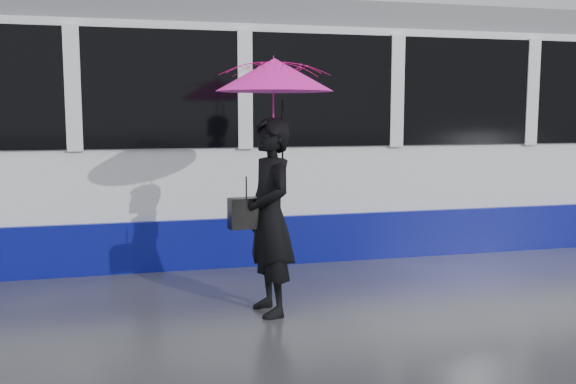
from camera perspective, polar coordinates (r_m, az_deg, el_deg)
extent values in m
plane|color=#27272B|center=(7.11, 3.21, -8.64)|extent=(90.00, 90.00, 0.00)
cube|color=#3F3D38|center=(8.77, -0.27, -5.53)|extent=(34.00, 0.07, 0.02)
cube|color=#3F3D38|center=(10.15, -2.23, -3.80)|extent=(34.00, 0.07, 0.02)
cube|color=white|center=(9.24, -2.13, 4.59)|extent=(24.00, 2.40, 2.95)
cube|color=navy|center=(9.38, -2.10, -2.85)|extent=(24.00, 2.56, 0.62)
cube|color=black|center=(9.24, -2.15, 8.78)|extent=(23.00, 2.48, 1.40)
cube|color=slate|center=(9.32, -2.18, 14.78)|extent=(23.60, 2.20, 0.35)
imported|color=black|center=(6.09, -1.64, -2.24)|extent=(0.55, 0.75, 1.88)
imported|color=#FD1581|center=(6.02, -1.20, 7.59)|extent=(1.17, 1.19, 0.94)
cone|color=#FD1581|center=(6.03, -1.21, 10.38)|extent=(1.26, 1.26, 0.31)
cylinder|color=black|center=(6.05, -1.22, 12.04)|extent=(0.01, 0.01, 0.07)
cylinder|color=black|center=(6.07, -0.49, 4.26)|extent=(0.02, 0.02, 0.82)
cube|color=black|center=(6.06, -3.71, -1.87)|extent=(0.35, 0.20, 0.29)
cylinder|color=black|center=(6.03, -3.73, 0.33)|extent=(0.01, 0.01, 0.18)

